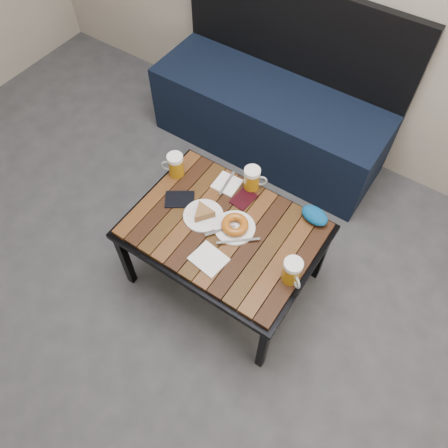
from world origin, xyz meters
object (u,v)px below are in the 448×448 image
Objects in this scene: passport_navy at (180,199)px; beer_mug_centre at (252,179)px; bench at (271,112)px; plate_bagel at (235,226)px; beer_mug_right at (292,271)px; cafe_table at (224,233)px; passport_burgundy at (244,199)px; plate_pie at (203,214)px; knit_pouch at (315,215)px; beer_mug_left at (175,165)px.

beer_mug_centre is at bearing 102.32° from passport_navy.
bench reaches higher than plate_bagel.
beer_mug_right is at bearing 49.22° from passport_navy.
bench is 10.51× the size of passport_navy.
cafe_table is 3.86× the size of plate_bagel.
beer_mug_centre is 0.10m from passport_burgundy.
plate_pie is 0.21m from passport_burgundy.
bench is 0.85m from passport_burgundy.
knit_pouch is (0.33, -0.00, -0.03)m from beer_mug_centre.
knit_pouch reaches higher than plate_bagel.
beer_mug_centre is (0.34, 0.13, 0.00)m from beer_mug_left.
bench is 1.67× the size of cafe_table.
bench is at bearing 107.55° from cafe_table.
beer_mug_left is at bearing 152.24° from plate_pie.
passport_burgundy is at bearing -176.00° from beer_mug_right.
beer_mug_right is 0.62m from passport_navy.
beer_mug_centre reaches higher than plate_bagel.
bench reaches higher than knit_pouch.
plate_pie is (-0.47, 0.05, -0.04)m from beer_mug_right.
plate_bagel is at bearing -137.76° from knit_pouch.
beer_mug_left is 0.29m from plate_pie.
plate_bagel is (0.15, 0.02, 0.00)m from plate_pie.
bench is at bearing 148.76° from passport_navy.
bench is at bearing 82.65° from beer_mug_centre.
passport_burgundy is at bearing -165.94° from knit_pouch.
beer_mug_right is (0.36, -0.06, 0.11)m from cafe_table.
knit_pouch is (0.61, -0.70, 0.23)m from bench.
plate_bagel is (-0.32, 0.08, -0.04)m from beer_mug_right.
knit_pouch reaches higher than cafe_table.
beer_mug_centre is (-0.02, 0.26, 0.10)m from cafe_table.
bench is 1.24m from beer_mug_right.
beer_mug_centre is at bearing 176.53° from beer_mug_right.
knit_pouch is (0.31, 0.26, 0.07)m from cafe_table.
passport_navy is (-0.23, -0.25, -0.06)m from beer_mug_centre.
plate_pie is 1.39× the size of knit_pouch.
beer_mug_centre is 0.55× the size of plate_bagel.
beer_mug_centre is at bearing -67.86° from bench.
knit_pouch is at bearing 79.50° from passport_navy.
beer_mug_left is 0.36m from passport_burgundy.
plate_bagel is at bearing -157.26° from beer_mug_right.
beer_mug_right is 0.57× the size of plate_bagel.
passport_burgundy is (-0.01, 0.18, 0.05)m from cafe_table.
passport_burgundy is at bearing 162.78° from beer_mug_left.
passport_navy is (-0.14, 0.02, -0.02)m from plate_pie.
plate_pie is 0.15m from passport_navy.
plate_pie is 0.49m from knit_pouch.
beer_mug_right reaches higher than cafe_table.
cafe_table is 6.96× the size of beer_mug_left.
beer_mug_right is at bearing -13.57° from plate_bagel.
beer_mug_centre is 0.91× the size of passport_navy.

